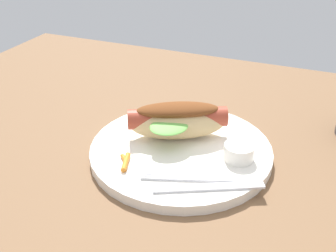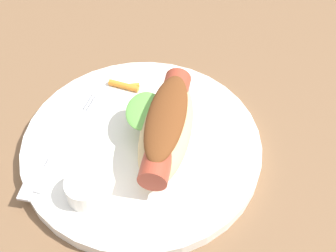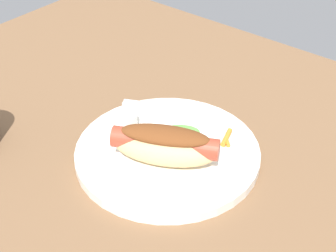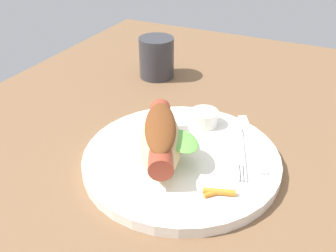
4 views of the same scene
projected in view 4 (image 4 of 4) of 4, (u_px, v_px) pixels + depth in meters
The scene contains 8 objects.
ground_plane at pixel (181, 168), 55.27cm from camera, with size 120.00×90.00×1.80cm, color brown.
plate at pixel (178, 160), 54.12cm from camera, with size 28.38×28.38×1.60cm, color white.
hot_dog at pixel (161, 138), 51.96cm from camera, with size 16.30×12.93×5.93cm.
sauce_ramekin at pixel (202, 117), 60.45cm from camera, with size 4.49×4.49×2.41cm, color white.
fork at pixel (240, 146), 55.37cm from camera, with size 15.09×6.14×0.40cm.
knife at pixel (251, 142), 56.26cm from camera, with size 15.16×1.40×0.36cm, color silver.
carrot_garnish at pixel (217, 192), 46.55cm from camera, with size 2.61×4.12×0.79cm.
drinking_cup at pixel (157, 57), 78.51cm from camera, with size 7.29×7.29×8.47cm, color #333338.
Camera 4 is at (-40.18, -17.01, 33.64)cm, focal length 40.04 mm.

